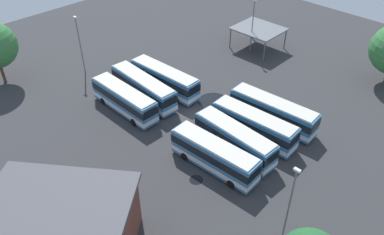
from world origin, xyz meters
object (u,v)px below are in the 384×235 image
at_px(maintenance_shelter, 259,29).
at_px(bus_row0_slot2, 164,79).
at_px(bus_row1_slot3, 273,112).
at_px(bus_row1_slot2, 254,125).
at_px(bus_row1_slot0, 214,155).
at_px(bus_row1_slot1, 235,139).
at_px(lamp_post_near_entrance, 289,206).
at_px(depot_building, 62,227).
at_px(lamp_post_far_corner, 80,43).
at_px(bus_row0_slot0, 124,99).
at_px(lamp_post_by_building, 252,24).
at_px(bus_row0_slot1, 143,88).

bearing_deg(maintenance_shelter, bus_row0_slot2, -93.67).
bearing_deg(bus_row1_slot3, bus_row1_slot2, -89.81).
bearing_deg(bus_row1_slot0, bus_row1_slot1, 92.31).
bearing_deg(bus_row1_slot1, bus_row0_slot2, 168.15).
xyz_separation_m(bus_row1_slot2, lamp_post_near_entrance, (10.85, -9.98, 3.18)).
relative_size(bus_row0_slot2, bus_row1_slot0, 1.08).
bearing_deg(bus_row1_slot2, bus_row1_slot1, -89.51).
distance_m(bus_row1_slot1, bus_row1_slot2, 3.57).
distance_m(bus_row1_slot3, lamp_post_near_entrance, 17.86).
distance_m(bus_row1_slot0, depot_building, 16.75).
bearing_deg(lamp_post_far_corner, bus_row0_slot2, 21.88).
bearing_deg(bus_row1_slot2, lamp_post_far_corner, -168.97).
relative_size(bus_row1_slot0, bus_row1_slot3, 0.92).
bearing_deg(bus_row0_slot2, lamp_post_near_entrance, -20.25).
bearing_deg(lamp_post_near_entrance, depot_building, -133.39).
xyz_separation_m(bus_row0_slot2, depot_building, (13.11, -23.30, 1.18)).
relative_size(bus_row0_slot0, depot_building, 0.72).
xyz_separation_m(bus_row0_slot0, bus_row1_slot2, (15.13, 7.38, -0.00)).
bearing_deg(bus_row1_slot2, lamp_post_by_building, 128.67).
bearing_deg(bus_row1_slot3, bus_row0_slot1, -153.67).
height_order(maintenance_shelter, lamp_post_far_corner, lamp_post_far_corner).
xyz_separation_m(bus_row0_slot2, lamp_post_near_entrance, (26.05, -9.61, 3.18)).
bearing_deg(maintenance_shelter, bus_row1_slot1, -58.56).
height_order(bus_row0_slot2, depot_building, depot_building).
height_order(bus_row1_slot0, lamp_post_far_corner, lamp_post_far_corner).
height_order(bus_row0_slot1, bus_row0_slot2, same).
xyz_separation_m(bus_row0_slot0, bus_row1_slot3, (15.11, 11.21, 0.00)).
bearing_deg(lamp_post_far_corner, bus_row0_slot1, 7.21).
xyz_separation_m(bus_row0_slot0, bus_row0_slot2, (-0.07, 7.01, 0.00)).
height_order(bus_row1_slot2, maintenance_shelter, maintenance_shelter).
distance_m(bus_row1_slot1, lamp_post_by_building, 25.47).
height_order(bus_row1_slot2, depot_building, depot_building).
bearing_deg(bus_row1_slot0, bus_row0_slot0, -179.01).
height_order(bus_row1_slot1, lamp_post_near_entrance, lamp_post_near_entrance).
relative_size(bus_row1_slot0, depot_building, 0.71).
bearing_deg(bus_row1_slot2, bus_row1_slot0, -88.60).
height_order(bus_row1_slot0, lamp_post_near_entrance, lamp_post_near_entrance).
bearing_deg(lamp_post_by_building, bus_row0_slot0, -92.62).
bearing_deg(lamp_post_near_entrance, bus_row1_slot2, 137.39).
distance_m(maintenance_shelter, lamp_post_by_building, 2.31).
distance_m(bus_row1_slot0, bus_row1_slot1, 3.55).
bearing_deg(bus_row1_slot0, bus_row0_slot2, 156.31).
bearing_deg(bus_row1_slot3, bus_row0_slot2, -164.53).
distance_m(bus_row0_slot1, lamp_post_by_building, 21.62).
bearing_deg(bus_row1_slot3, depot_building, -94.33).
xyz_separation_m(bus_row0_slot2, lamp_post_by_building, (1.21, 17.85, 3.01)).
distance_m(depot_building, lamp_post_near_entrance, 18.95).
relative_size(bus_row0_slot0, bus_row1_slot0, 1.02).
distance_m(bus_row0_slot1, lamp_post_far_corner, 12.64).
xyz_separation_m(bus_row1_slot0, lamp_post_by_building, (-14.16, 24.60, 3.01)).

